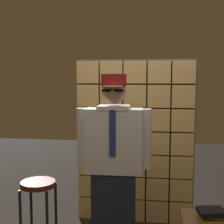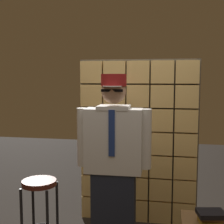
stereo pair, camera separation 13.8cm
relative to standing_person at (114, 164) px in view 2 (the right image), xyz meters
The scene contains 4 objects.
glass_block_wall 0.85m from the standing_person, 80.33° to the left, with size 1.42×0.10×1.98m.
standing_person is the anchor object (origin of this frame).
bar_stool 0.84m from the standing_person, behind, with size 0.34×0.34×0.73m.
book_stack 0.97m from the standing_person, 10.60° to the right, with size 0.25×0.21×0.11m.
Camera 2 is at (0.37, -2.40, 1.75)m, focal length 50.58 mm.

